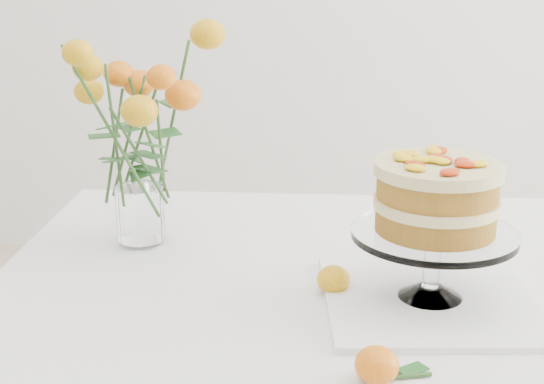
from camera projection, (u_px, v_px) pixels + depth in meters
The scene contains 9 objects.
table at pixel (421, 326), 1.26m from camera, with size 1.43×0.93×0.76m.
napkin at pixel (429, 300), 1.16m from camera, with size 0.32×0.32×0.01m, color white.
cake_stand at pixel (436, 204), 1.11m from camera, with size 0.25×0.25×0.22m.
rose_vase at pixel (134, 106), 1.32m from camera, with size 0.32×0.32×0.44m.
loose_rose_near at pixel (334, 280), 1.18m from camera, with size 0.09×0.05×0.04m.
loose_rose_far at pixel (377, 365), 0.94m from camera, with size 0.10×0.06×0.05m.
stray_petal_a at pixel (352, 305), 1.14m from camera, with size 0.03×0.02×0.00m, color yellow.
stray_petal_b at pixel (422, 319), 1.10m from camera, with size 0.03×0.02×0.00m, color yellow.
stray_petal_c at pixel (455, 333), 1.06m from camera, with size 0.03×0.02×0.00m, color yellow.
Camera 1 is at (-0.17, -1.15, 1.26)m, focal length 50.00 mm.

